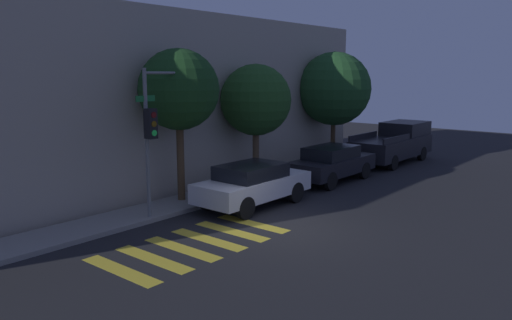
# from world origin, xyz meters

# --- Properties ---
(ground_plane) EXTENTS (60.00, 60.00, 0.00)m
(ground_plane) POSITION_xyz_m (0.00, 0.00, 0.00)
(ground_plane) COLOR black
(sidewalk) EXTENTS (26.00, 1.72, 0.14)m
(sidewalk) POSITION_xyz_m (0.00, 4.06, 0.07)
(sidewalk) COLOR gray
(sidewalk) RESTS_ON ground
(building_row) EXTENTS (26.00, 6.00, 6.85)m
(building_row) POSITION_xyz_m (0.00, 8.32, 3.43)
(building_row) COLOR #A89E8E
(building_row) RESTS_ON ground
(crosswalk) EXTENTS (5.22, 2.60, 0.00)m
(crosswalk) POSITION_xyz_m (-2.56, 0.80, 0.00)
(crosswalk) COLOR gold
(crosswalk) RESTS_ON ground
(traffic_light_pole) EXTENTS (2.16, 0.56, 4.69)m
(traffic_light_pole) POSITION_xyz_m (-1.60, 3.37, 3.22)
(traffic_light_pole) COLOR slate
(traffic_light_pole) RESTS_ON ground
(sedan_near_corner) EXTENTS (4.39, 1.86, 1.49)m
(sedan_near_corner) POSITION_xyz_m (1.37, 2.10, 0.80)
(sedan_near_corner) COLOR silver
(sedan_near_corner) RESTS_ON ground
(sedan_middle) EXTENTS (4.51, 1.77, 1.52)m
(sedan_middle) POSITION_xyz_m (6.54, 2.10, 0.81)
(sedan_middle) COLOR black
(sedan_middle) RESTS_ON ground
(pickup_truck) EXTENTS (5.66, 2.04, 2.00)m
(pickup_truck) POSITION_xyz_m (12.66, 2.10, 1.01)
(pickup_truck) COLOR black
(pickup_truck) RESTS_ON ground
(tree_near_corner) EXTENTS (2.77, 2.77, 5.38)m
(tree_near_corner) POSITION_xyz_m (0.06, 4.28, 3.97)
(tree_near_corner) COLOR #4C3823
(tree_near_corner) RESTS_ON ground
(tree_midblock) EXTENTS (2.88, 2.88, 4.91)m
(tree_midblock) POSITION_xyz_m (4.15, 4.28, 3.45)
(tree_midblock) COLOR brown
(tree_midblock) RESTS_ON ground
(tree_far_end) EXTENTS (3.62, 3.62, 5.58)m
(tree_far_end) POSITION_xyz_m (10.19, 4.28, 3.76)
(tree_far_end) COLOR #4C3823
(tree_far_end) RESTS_ON ground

